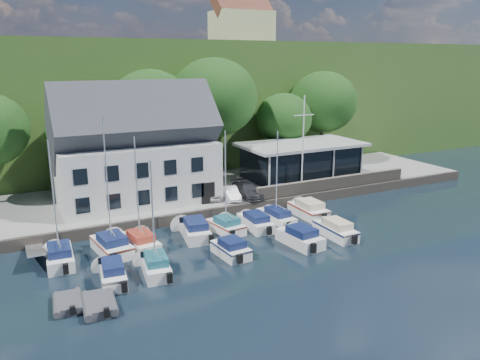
{
  "coord_description": "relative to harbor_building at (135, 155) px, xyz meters",
  "views": [
    {
      "loc": [
        -17.41,
        -25.48,
        13.93
      ],
      "look_at": [
        0.0,
        9.0,
        3.88
      ],
      "focal_mm": 35.0,
      "sensor_mm": 36.0,
      "label": 1
    }
  ],
  "objects": [
    {
      "name": "quay_face",
      "position": [
        7.0,
        -5.5,
        -4.85
      ],
      "size": [
        60.0,
        0.3,
        1.0
      ],
      "primitive_type": "cube",
      "color": "#655B51",
      "rests_on": "ground"
    },
    {
      "name": "seawall",
      "position": [
        19.0,
        -5.1,
        -3.75
      ],
      "size": [
        18.0,
        0.5,
        1.2
      ],
      "primitive_type": "cube",
      "color": "#655B51",
      "rests_on": "quay"
    },
    {
      "name": "tree_2",
      "position": [
        3.51,
        6.27,
        1.61
      ],
      "size": [
        8.72,
        8.72,
        11.91
      ],
      "primitive_type": null,
      "color": "black",
      "rests_on": "quay"
    },
    {
      "name": "tree_4",
      "position": [
        19.08,
        4.92,
        0.18
      ],
      "size": [
        6.63,
        6.63,
        9.07
      ],
      "primitive_type": null,
      "color": "black",
      "rests_on": "quay"
    },
    {
      "name": "club_pavilion",
      "position": [
        18.0,
        -0.5,
        -2.3
      ],
      "size": [
        13.2,
        7.2,
        4.1
      ],
      "primitive_type": null,
      "color": "black",
      "rests_on": "quay"
    },
    {
      "name": "harbor_building",
      "position": [
        0.0,
        0.0,
        0.0
      ],
      "size": [
        14.4,
        8.2,
        8.7
      ],
      "primitive_type": null,
      "color": "silver",
      "rests_on": "quay"
    },
    {
      "name": "hillside",
      "position": [
        7.0,
        45.5,
        2.65
      ],
      "size": [
        160.0,
        75.0,
        16.0
      ],
      "primitive_type": "cube",
      "color": "#345720",
      "rests_on": "ground"
    },
    {
      "name": "boat_r1_7",
      "position": [
        13.41,
        -8.65,
        -4.59
      ],
      "size": [
        2.22,
        6.12,
        1.51
      ],
      "primitive_type": null,
      "rotation": [
        0.0,
        0.0,
        -0.01
      ],
      "color": "white",
      "rests_on": "ground"
    },
    {
      "name": "boat_r1_2",
      "position": [
        -2.32,
        -9.27,
        -0.99
      ],
      "size": [
        2.74,
        6.16,
        8.73
      ],
      "primitive_type": null,
      "rotation": [
        0.0,
        0.0,
        0.15
      ],
      "color": "white",
      "rests_on": "ground"
    },
    {
      "name": "gangway",
      "position": [
        -9.5,
        -7.5,
        -5.35
      ],
      "size": [
        1.2,
        6.0,
        1.4
      ],
      "primitive_type": null,
      "color": "silver",
      "rests_on": "ground"
    },
    {
      "name": "field_patch",
      "position": [
        15.0,
        53.5,
        10.8
      ],
      "size": [
        50.0,
        30.0,
        0.3
      ],
      "primitive_type": "cube",
      "color": "#5A6B35",
      "rests_on": "hillside"
    },
    {
      "name": "tree_3",
      "position": [
        10.5,
        5.68,
        2.21
      ],
      "size": [
        9.59,
        9.59,
        13.11
      ],
      "primitive_type": null,
      "color": "black",
      "rests_on": "quay"
    },
    {
      "name": "boat_r2_2",
      "position": [
        3.22,
        -13.5,
        -4.67
      ],
      "size": [
        2.27,
        4.83,
        1.36
      ],
      "primitive_type": null,
      "rotation": [
        0.0,
        0.0,
        0.09
      ],
      "color": "white",
      "rests_on": "ground"
    },
    {
      "name": "boat_r2_1",
      "position": [
        -2.5,
        -13.77,
        -1.1
      ],
      "size": [
        2.48,
        5.8,
        8.5
      ],
      "primitive_type": null,
      "rotation": [
        0.0,
        0.0,
        -0.13
      ],
      "color": "white",
      "rests_on": "ground"
    },
    {
      "name": "boat_r1_1",
      "position": [
        -4.38,
        -9.08,
        -0.73
      ],
      "size": [
        2.96,
        6.31,
        9.24
      ],
      "primitive_type": null,
      "rotation": [
        0.0,
        0.0,
        0.14
      ],
      "color": "white",
      "rests_on": "ground"
    },
    {
      "name": "car_silver",
      "position": [
        6.02,
        -2.72,
        -3.79
      ],
      "size": [
        1.9,
        3.46,
        1.12
      ],
      "primitive_type": "imported",
      "rotation": [
        0.0,
        0.0,
        0.18
      ],
      "color": "#9F9FA3",
      "rests_on": "quay"
    },
    {
      "name": "boat_r1_0",
      "position": [
        -8.04,
        -9.35,
        -0.89
      ],
      "size": [
        2.24,
        6.07,
        8.91
      ],
      "primitive_type": null,
      "rotation": [
        0.0,
        0.0,
        -0.05
      ],
      "color": "white",
      "rests_on": "ground"
    },
    {
      "name": "boat_r2_0",
      "position": [
        -5.31,
        -13.6,
        -4.64
      ],
      "size": [
        2.31,
        5.95,
        1.42
      ],
      "primitive_type": null,
      "rotation": [
        0.0,
        0.0,
        -0.12
      ],
      "color": "white",
      "rests_on": "ground"
    },
    {
      "name": "quay",
      "position": [
        7.0,
        1.0,
        -4.85
      ],
      "size": [
        60.0,
        13.0,
        1.0
      ],
      "primitive_type": "cube",
      "color": "gray",
      "rests_on": "ground"
    },
    {
      "name": "car_white",
      "position": [
        7.99,
        -3.56,
        -3.76
      ],
      "size": [
        1.88,
        3.73,
        1.17
      ],
      "primitive_type": "imported",
      "rotation": [
        0.0,
        0.0,
        -0.19
      ],
      "color": "white",
      "rests_on": "quay"
    },
    {
      "name": "flagpole",
      "position": [
        15.5,
        -4.39,
        0.43
      ],
      "size": [
        2.29,
        0.2,
        9.56
      ],
      "primitive_type": null,
      "color": "silver",
      "rests_on": "quay"
    },
    {
      "name": "dinghy_0",
      "position": [
        -8.33,
        -15.74,
        -5.02
      ],
      "size": [
        1.92,
        2.95,
        0.66
      ],
      "primitive_type": null,
      "rotation": [
        0.0,
        0.0,
        -0.08
      ],
      "color": "#3C3D42",
      "rests_on": "ground"
    },
    {
      "name": "car_blue",
      "position": [
        13.17,
        -2.65,
        -3.7
      ],
      "size": [
        2.63,
        4.09,
        1.3
      ],
      "primitive_type": "imported",
      "rotation": [
        0.0,
        0.0,
        -0.32
      ],
      "color": "#2F4A90",
      "rests_on": "quay"
    },
    {
      "name": "ground",
      "position": [
        7.0,
        -16.5,
        -5.35
      ],
      "size": [
        180.0,
        180.0,
        0.0
      ],
      "primitive_type": "plane",
      "color": "black",
      "rests_on": "ground"
    },
    {
      "name": "dinghy_1",
      "position": [
        -6.74,
        -16.77,
        -4.98
      ],
      "size": [
        2.19,
        3.36,
        0.75
      ],
      "primitive_type": null,
      "rotation": [
        0.0,
        0.0,
        -0.08
      ],
      "color": "#3C3D42",
      "rests_on": "ground"
    },
    {
      "name": "boat_r1_5",
      "position": [
        7.58,
        -9.23,
        -4.67
      ],
      "size": [
        2.05,
        5.88,
        1.37
      ],
      "primitive_type": null,
      "rotation": [
        0.0,
        0.0,
        -0.03
      ],
      "color": "white",
      "rests_on": "ground"
    },
    {
      "name": "boat_r1_4",
      "position": [
        4.96,
        -8.95,
        -1.21
      ],
      "size": [
        2.76,
        5.26,
        8.28
      ],
      "primitive_type": null,
      "rotation": [
        0.0,
        0.0,
        0.17
      ],
      "color": "white",
      "rests_on": "ground"
    },
    {
      "name": "tree_5",
      "position": [
        25.19,
        5.6,
        1.39
      ],
      "size": [
        8.41,
        8.41,
        11.49
      ],
      "primitive_type": null,
      "color": "black",
      "rests_on": "quay"
    },
    {
      "name": "boat_r1_3",
      "position": [
        2.28,
        -8.72,
        -4.6
      ],
      "size": [
        3.06,
        6.73,
        1.5
      ],
      "primitive_type": null,
      "rotation": [
        0.0,
        0.0,
        -0.16
      ],
      "color": "white",
      "rests_on": "ground"
    },
    {
      "name": "farmhouse",
      "position": [
        29.0,
        35.5,
        14.75
      ],
      "size": [
        10.4,
        7.0,
        8.2
      ],
      "primitive_type": null,
      "color": "beige",
      "rests_on": "hillside"
    },
    {
      "name": "tree_1",
      "position": [
        -3.98,
        4.8,
        0.18
      ],
      "size": [
        6.62,
        6.62,
        9.05
      ],
      "primitive_type": null,
      "color": "black",
      "rests_on": "quay"
    },
    {
      "name": "boat_r2_3",
      "position": [
        8.89,
        -14.0,
        -4.6
      ],
      "size": [
        2.69,
        5.82,
        1.5
      ],
      "primitive_type": null,
      "rotation": [
        0.0,
        0.0,
        0.11
      ],
      "color": "white",
      "rests_on": "ground"
    },
    {
      "name": "boat_r2_4",
      "position": [
        12.42,
        -13.83,
        -4.63
      ],
      "size": [
        1.84,
        6.06,
        1.45
      ],
      "primitive_type": null,
      "rotation": [
        0.0,
        0.0,
        -0.01
      ],
      "color": "white",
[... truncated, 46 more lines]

